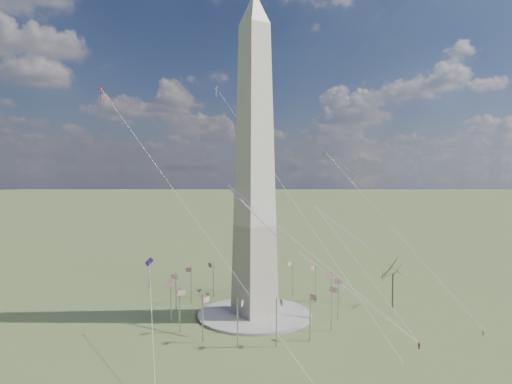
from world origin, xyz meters
TOP-DOWN VIEW (x-y plane):
  - ground at (0.00, 0.00)m, footprint 2000.00×2000.00m
  - plaza at (0.00, 0.00)m, footprint 36.00×36.00m
  - washington_monument at (0.00, 0.00)m, footprint 15.56×15.56m
  - flagpole_ring at (-0.00, -0.00)m, footprint 54.40×54.40m
  - tree_near at (42.28, -20.09)m, footprint 9.91×9.91m
  - person_east at (42.20, -50.98)m, footprint 0.70×0.70m
  - person_centre at (19.42, -46.36)m, footprint 1.11×0.65m
  - kite_delta_black at (40.43, 9.06)m, footprint 18.42×17.11m
  - kite_diamond_purple at (-33.41, 3.60)m, footprint 1.68×2.93m
  - kite_streamer_left at (22.37, -12.56)m, footprint 8.89×20.74m
  - kite_streamer_mid at (-6.95, -5.03)m, footprint 4.20×21.37m
  - kite_streamer_right at (28.28, 0.62)m, footprint 13.48×21.98m
  - kite_small_red at (-37.10, 33.57)m, footprint 1.41×2.27m
  - kite_small_white at (16.06, 50.64)m, footprint 1.21×1.87m

SIDE VIEW (x-z plane):
  - ground at x=0.00m, z-range 0.00..0.00m
  - plaza at x=0.00m, z-range 0.00..0.80m
  - person_east at x=42.20m, z-range 0.00..1.64m
  - person_centre at x=19.42m, z-range 0.00..1.78m
  - flagpole_ring at x=0.00m, z-range 0.77..13.77m
  - kite_streamer_right at x=28.28m, z-range 3.18..20.04m
  - tree_near at x=42.28m, z-range 3.70..21.04m
  - kite_diamond_purple at x=-33.41m, z-range 15.13..24.18m
  - kite_streamer_left at x=22.37m, z-range 22.37..37.26m
  - kite_streamer_mid at x=-6.95m, z-range 28.96..43.67m
  - washington_monument at x=0.00m, z-range -2.05..97.95m
  - kite_delta_black at x=40.43m, z-range 43.66..60.55m
  - kite_small_red at x=-37.10m, z-range 69.57..74.72m
  - kite_small_white at x=16.06m, z-range 77.93..82.03m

